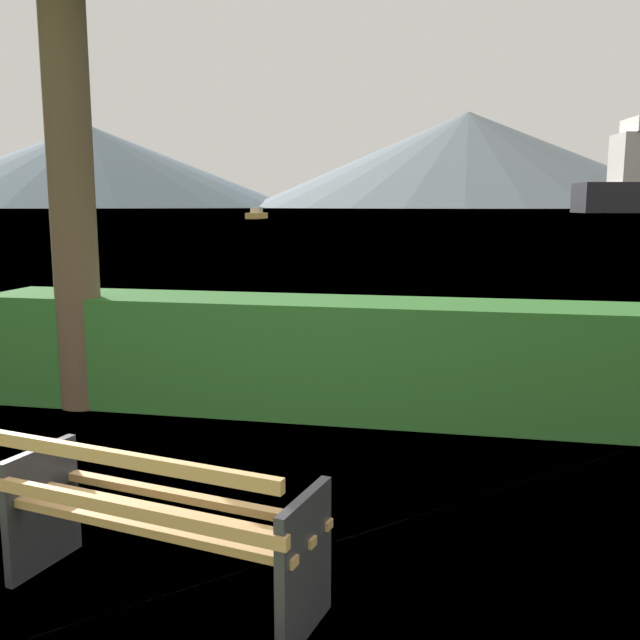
# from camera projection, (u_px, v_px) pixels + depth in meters

# --- Properties ---
(ground_plane) EXTENTS (1400.00, 1400.00, 0.00)m
(ground_plane) POSITION_uv_depth(u_px,v_px,m) (166.00, 595.00, 3.57)
(ground_plane) COLOR olive
(water_surface) EXTENTS (620.00, 620.00, 0.00)m
(water_surface) POSITION_uv_depth(u_px,v_px,m) (464.00, 210.00, 302.42)
(water_surface) COLOR #7A99A8
(water_surface) RESTS_ON ground_plane
(park_bench) EXTENTS (1.73, 0.89, 0.87)m
(park_bench) POSITION_uv_depth(u_px,v_px,m) (156.00, 521.00, 3.45)
(park_bench) COLOR tan
(park_bench) RESTS_ON ground_plane
(hedge_row) EXTENTS (6.45, 0.90, 1.08)m
(hedge_row) POSITION_uv_depth(u_px,v_px,m) (309.00, 356.00, 6.71)
(hedge_row) COLOR #2D6B28
(hedge_row) RESTS_ON ground_plane
(sailboat_mid) EXTENTS (2.28, 6.64, 1.67)m
(sailboat_mid) POSITION_uv_depth(u_px,v_px,m) (257.00, 215.00, 103.54)
(sailboat_mid) COLOR gold
(sailboat_mid) RESTS_ON water_surface
(distant_hills) EXTENTS (842.10, 400.46, 76.02)m
(distant_hills) POSITION_uv_depth(u_px,v_px,m) (364.00, 165.00, 561.00)
(distant_hills) COLOR slate
(distant_hills) RESTS_ON ground_plane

